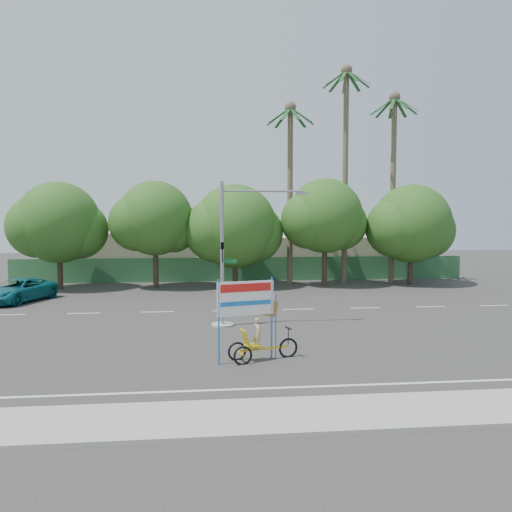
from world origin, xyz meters
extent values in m
plane|color=#33302D|center=(0.00, 0.00, 0.00)|extent=(120.00, 120.00, 0.00)
cube|color=gray|center=(0.00, -7.50, 0.06)|extent=(50.00, 2.40, 0.12)
cube|color=#336B3D|center=(0.00, 21.50, 1.00)|extent=(38.00, 0.08, 2.00)
cube|color=beige|center=(-10.00, 26.00, 2.00)|extent=(12.00, 8.00, 4.00)
cube|color=beige|center=(8.00, 26.00, 1.80)|extent=(14.00, 8.00, 3.60)
cylinder|color=#473828|center=(-14.00, 18.00, 1.76)|extent=(0.40, 0.40, 3.52)
sphere|color=#1F4F17|center=(-14.00, 18.00, 4.96)|extent=(6.00, 6.00, 6.00)
sphere|color=#1F4F17|center=(-12.65, 18.30, 4.40)|extent=(4.32, 4.32, 4.32)
sphere|color=#1F4F17|center=(-15.35, 17.75, 4.64)|extent=(4.56, 4.56, 4.56)
cylinder|color=#473828|center=(-7.00, 18.00, 1.87)|extent=(0.40, 0.40, 3.74)
sphere|color=#1F4F17|center=(-7.00, 18.00, 5.27)|extent=(5.60, 5.60, 5.60)
sphere|color=#1F4F17|center=(-5.74, 18.30, 4.68)|extent=(4.03, 4.03, 4.03)
sphere|color=#1F4F17|center=(-8.26, 17.75, 4.93)|extent=(4.26, 4.26, 4.26)
cylinder|color=#473828|center=(-1.00, 18.00, 1.65)|extent=(0.40, 0.40, 3.30)
sphere|color=#1F4F17|center=(-1.00, 18.00, 4.65)|extent=(6.40, 6.40, 6.40)
sphere|color=#1F4F17|center=(0.44, 18.30, 4.12)|extent=(4.61, 4.61, 4.61)
sphere|color=#1F4F17|center=(-2.44, 17.75, 4.35)|extent=(4.86, 4.86, 4.86)
cylinder|color=#473828|center=(6.00, 18.00, 1.94)|extent=(0.40, 0.40, 3.87)
sphere|color=#1F4F17|center=(6.00, 18.00, 5.46)|extent=(5.80, 5.80, 5.80)
sphere|color=#1F4F17|center=(7.30, 18.30, 4.84)|extent=(4.18, 4.18, 4.18)
sphere|color=#1F4F17|center=(4.70, 17.75, 5.10)|extent=(4.41, 4.41, 4.41)
cylinder|color=#473828|center=(13.00, 18.00, 1.72)|extent=(0.40, 0.40, 3.43)
sphere|color=#1F4F17|center=(13.00, 18.00, 4.84)|extent=(6.20, 6.20, 6.20)
sphere|color=#1F4F17|center=(14.39, 18.30, 4.29)|extent=(4.46, 4.46, 4.46)
sphere|color=#1F4F17|center=(11.61, 17.75, 4.52)|extent=(4.71, 4.71, 4.71)
cylinder|color=#70604C|center=(8.00, 19.50, 8.50)|extent=(0.44, 0.44, 17.00)
sphere|color=#70604C|center=(8.00, 19.50, 17.00)|extent=(0.90, 0.90, 0.90)
cube|color=#1C4C21|center=(8.94, 19.50, 16.34)|extent=(1.91, 0.28, 1.36)
cube|color=#1C4C21|center=(8.72, 20.11, 16.34)|extent=(1.65, 1.44, 1.36)
cube|color=#1C4C21|center=(8.16, 20.43, 16.34)|extent=(0.61, 1.93, 1.36)
cube|color=#1C4C21|center=(7.53, 20.32, 16.34)|extent=(1.20, 1.80, 1.36)
cube|color=#1C4C21|center=(7.11, 19.82, 16.34)|extent=(1.89, 0.92, 1.36)
cube|color=#1C4C21|center=(7.11, 19.18, 16.34)|extent=(1.89, 0.92, 1.36)
cube|color=#1C4C21|center=(7.53, 18.68, 16.34)|extent=(1.20, 1.80, 1.36)
cube|color=#1C4C21|center=(8.16, 18.57, 16.34)|extent=(0.61, 1.93, 1.36)
cube|color=#1C4C21|center=(8.72, 18.89, 16.34)|extent=(1.65, 1.44, 1.36)
cylinder|color=#70604C|center=(12.00, 19.50, 7.50)|extent=(0.44, 0.44, 15.00)
sphere|color=#70604C|center=(12.00, 19.50, 15.00)|extent=(0.90, 0.90, 0.90)
cube|color=#1C4C21|center=(12.94, 19.50, 14.34)|extent=(1.91, 0.28, 1.36)
cube|color=#1C4C21|center=(12.72, 20.11, 14.34)|extent=(1.65, 1.44, 1.36)
cube|color=#1C4C21|center=(12.16, 20.43, 14.34)|extent=(0.61, 1.93, 1.36)
cube|color=#1C4C21|center=(11.53, 20.32, 14.34)|extent=(1.20, 1.80, 1.36)
cube|color=#1C4C21|center=(11.11, 19.82, 14.34)|extent=(1.89, 0.92, 1.36)
cube|color=#1C4C21|center=(11.11, 19.18, 14.34)|extent=(1.89, 0.92, 1.36)
cube|color=#1C4C21|center=(11.53, 18.68, 14.34)|extent=(1.20, 1.80, 1.36)
cube|color=#1C4C21|center=(12.16, 18.57, 14.34)|extent=(0.61, 1.93, 1.36)
cube|color=#1C4C21|center=(12.72, 18.89, 14.34)|extent=(1.65, 1.44, 1.36)
cylinder|color=#70604C|center=(3.50, 19.50, 7.00)|extent=(0.44, 0.44, 14.00)
sphere|color=#70604C|center=(3.50, 19.50, 14.00)|extent=(0.90, 0.90, 0.90)
cube|color=#1C4C21|center=(4.44, 19.50, 13.34)|extent=(1.91, 0.28, 1.36)
cube|color=#1C4C21|center=(4.22, 20.11, 13.34)|extent=(1.65, 1.44, 1.36)
cube|color=#1C4C21|center=(3.66, 20.43, 13.34)|extent=(0.61, 1.93, 1.36)
cube|color=#1C4C21|center=(3.03, 20.32, 13.34)|extent=(1.20, 1.80, 1.36)
cube|color=#1C4C21|center=(2.61, 19.82, 13.34)|extent=(1.89, 0.92, 1.36)
cube|color=#1C4C21|center=(2.61, 19.18, 13.34)|extent=(1.89, 0.92, 1.36)
cube|color=#1C4C21|center=(3.03, 18.68, 13.34)|extent=(1.20, 1.80, 1.36)
cube|color=#1C4C21|center=(3.66, 18.57, 13.34)|extent=(0.61, 1.93, 1.36)
cube|color=#1C4C21|center=(4.22, 18.89, 13.34)|extent=(1.65, 1.44, 1.36)
cylinder|color=gray|center=(-2.50, 4.00, 0.05)|extent=(1.10, 1.10, 0.10)
cylinder|color=gray|center=(-2.50, 4.00, 3.50)|extent=(0.18, 0.18, 7.00)
cylinder|color=gray|center=(-0.50, 4.00, 6.55)|extent=(4.00, 0.10, 0.10)
cube|color=gray|center=(1.40, 4.00, 6.45)|extent=(0.55, 0.20, 0.12)
imported|color=black|center=(-2.50, 3.78, 3.60)|extent=(0.16, 0.20, 1.00)
cube|color=#14662D|center=(-2.15, 4.00, 3.15)|extent=(0.70, 0.04, 0.18)
torus|color=black|center=(-0.24, -1.78, 0.34)|extent=(0.77, 0.29, 0.77)
torus|color=black|center=(-2.18, -1.98, 0.32)|extent=(0.72, 0.27, 0.72)
torus|color=black|center=(-2.02, -2.59, 0.32)|extent=(0.72, 0.27, 0.72)
cube|color=gold|center=(-1.17, -2.04, 0.41)|extent=(1.88, 0.57, 0.07)
cube|color=gold|center=(-2.10, -2.29, 0.34)|extent=(0.24, 0.68, 0.06)
cube|color=gold|center=(-1.61, -2.15, 0.57)|extent=(0.67, 0.61, 0.07)
cube|color=gold|center=(-1.90, -2.23, 0.89)|extent=(0.37, 0.53, 0.62)
cylinder|color=black|center=(-0.24, -1.78, 0.80)|extent=(0.04, 0.04, 0.62)
cube|color=black|center=(-0.24, -1.78, 1.10)|extent=(0.18, 0.51, 0.05)
imported|color=#CCB284|center=(-1.44, -2.11, 1.00)|extent=(0.40, 0.51, 1.23)
cylinder|color=blue|center=(-2.87, -2.50, 1.53)|extent=(0.08, 0.08, 3.07)
cylinder|color=blue|center=(-0.89, -1.96, 1.53)|extent=(0.08, 0.08, 3.07)
cube|color=white|center=(-1.88, -2.23, 2.33)|extent=(2.10, 0.62, 1.25)
cube|color=red|center=(-1.87, -2.27, 2.73)|extent=(1.87, 0.52, 0.30)
cube|color=blue|center=(-1.87, -2.27, 2.16)|extent=(1.87, 0.52, 0.16)
cylinder|color=black|center=(-0.73, -1.92, 1.19)|extent=(0.03, 0.03, 2.39)
cube|color=red|center=(-1.11, -2.02, 1.93)|extent=(0.98, 0.29, 0.74)
imported|color=#0F616A|center=(-15.00, 12.43, 0.72)|extent=(4.08, 5.72, 1.45)
camera|label=1|loc=(-3.37, -20.04, 5.19)|focal=35.00mm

